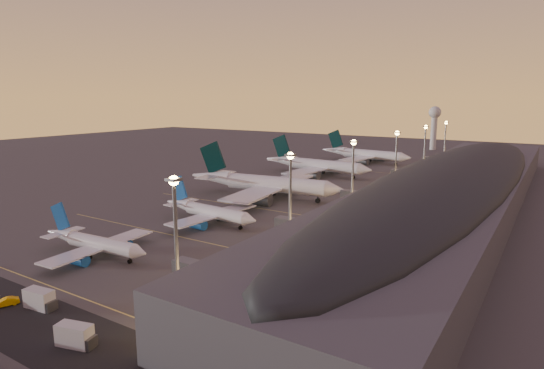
{
  "coord_description": "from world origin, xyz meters",
  "views": [
    {
      "loc": [
        91.51,
        -95.71,
        39.12
      ],
      "look_at": [
        2.0,
        45.0,
        7.0
      ],
      "focal_mm": 30.0,
      "sensor_mm": 36.0,
      "label": 1
    }
  ],
  "objects_px": {
    "airliner_narrow_south": "(94,243)",
    "baggage_tug_b": "(214,285)",
    "airliner_wide_near": "(263,183)",
    "airliner_wide_mid": "(316,165)",
    "service_van_d": "(5,302)",
    "radar_tower": "(434,121)",
    "catering_truck_a": "(41,300)",
    "airliner_narrow_north": "(209,211)",
    "airliner_wide_far": "(364,154)",
    "catering_truck_b": "(76,336)",
    "baggage_tug_a": "(165,294)"
  },
  "relations": [
    {
      "from": "airliner_narrow_south",
      "to": "baggage_tug_b",
      "type": "bearing_deg",
      "value": -2.34
    },
    {
      "from": "airliner_wide_near",
      "to": "airliner_wide_mid",
      "type": "height_order",
      "value": "airliner_wide_near"
    },
    {
      "from": "airliner_wide_mid",
      "to": "service_van_d",
      "type": "height_order",
      "value": "airliner_wide_mid"
    },
    {
      "from": "radar_tower",
      "to": "catering_truck_a",
      "type": "height_order",
      "value": "radar_tower"
    },
    {
      "from": "radar_tower",
      "to": "service_van_d",
      "type": "relative_size",
      "value": 6.92
    },
    {
      "from": "airliner_narrow_north",
      "to": "baggage_tug_b",
      "type": "height_order",
      "value": "airliner_narrow_north"
    },
    {
      "from": "airliner_narrow_south",
      "to": "service_van_d",
      "type": "bearing_deg",
      "value": -73.71
    },
    {
      "from": "airliner_wide_far",
      "to": "catering_truck_a",
      "type": "relative_size",
      "value": 8.79
    },
    {
      "from": "catering_truck_a",
      "to": "airliner_narrow_north",
      "type": "bearing_deg",
      "value": 93.67
    },
    {
      "from": "airliner_wide_far",
      "to": "airliner_narrow_north",
      "type": "bearing_deg",
      "value": -79.95
    },
    {
      "from": "radar_tower",
      "to": "baggage_tug_b",
      "type": "xyz_separation_m",
      "value": [
        23.21,
        -286.69,
        -21.4
      ]
    },
    {
      "from": "catering_truck_a",
      "to": "catering_truck_b",
      "type": "height_order",
      "value": "catering_truck_a"
    },
    {
      "from": "baggage_tug_a",
      "to": "service_van_d",
      "type": "distance_m",
      "value": 29.68
    },
    {
      "from": "airliner_wide_near",
      "to": "catering_truck_b",
      "type": "height_order",
      "value": "airliner_wide_near"
    },
    {
      "from": "baggage_tug_a",
      "to": "baggage_tug_b",
      "type": "height_order",
      "value": "baggage_tug_a"
    },
    {
      "from": "airliner_narrow_north",
      "to": "service_van_d",
      "type": "xyz_separation_m",
      "value": [
        5.74,
        -66.2,
        -2.79
      ]
    },
    {
      "from": "radar_tower",
      "to": "baggage_tug_b",
      "type": "relative_size",
      "value": 8.88
    },
    {
      "from": "airliner_narrow_south",
      "to": "service_van_d",
      "type": "relative_size",
      "value": 7.43
    },
    {
      "from": "airliner_wide_mid",
      "to": "baggage_tug_b",
      "type": "bearing_deg",
      "value": -67.35
    },
    {
      "from": "airliner_wide_mid",
      "to": "radar_tower",
      "type": "xyz_separation_m",
      "value": [
        22.97,
        149.85,
        16.8
      ]
    },
    {
      "from": "catering_truck_a",
      "to": "baggage_tug_b",
      "type": "bearing_deg",
      "value": 42.53
    },
    {
      "from": "radar_tower",
      "to": "service_van_d",
      "type": "xyz_separation_m",
      "value": [
        -4.6,
        -315.0,
        -21.1
      ]
    },
    {
      "from": "radar_tower",
      "to": "airliner_wide_far",
      "type": "bearing_deg",
      "value": -101.53
    },
    {
      "from": "radar_tower",
      "to": "baggage_tug_b",
      "type": "distance_m",
      "value": 288.42
    },
    {
      "from": "baggage_tug_b",
      "to": "catering_truck_a",
      "type": "xyz_separation_m",
      "value": [
        -21.18,
        -25.19,
        1.23
      ]
    },
    {
      "from": "baggage_tug_a",
      "to": "catering_truck_b",
      "type": "relative_size",
      "value": 0.61
    },
    {
      "from": "baggage_tug_a",
      "to": "radar_tower",
      "type": "bearing_deg",
      "value": 100.07
    },
    {
      "from": "airliner_narrow_north",
      "to": "airliner_wide_far",
      "type": "bearing_deg",
      "value": 97.82
    },
    {
      "from": "airliner_narrow_south",
      "to": "airliner_wide_far",
      "type": "bearing_deg",
      "value": 87.26
    },
    {
      "from": "airliner_narrow_north",
      "to": "radar_tower",
      "type": "bearing_deg",
      "value": 92.3
    },
    {
      "from": "radar_tower",
      "to": "catering_truck_b",
      "type": "height_order",
      "value": "radar_tower"
    },
    {
      "from": "airliner_narrow_south",
      "to": "airliner_wide_near",
      "type": "xyz_separation_m",
      "value": [
        -1.7,
        79.28,
        2.29
      ]
    },
    {
      "from": "catering_truck_a",
      "to": "catering_truck_b",
      "type": "relative_size",
      "value": 0.99
    },
    {
      "from": "radar_tower",
      "to": "catering_truck_a",
      "type": "relative_size",
      "value": 4.81
    },
    {
      "from": "airliner_wide_mid",
      "to": "baggage_tug_a",
      "type": "distance_m",
      "value": 151.74
    },
    {
      "from": "baggage_tug_b",
      "to": "service_van_d",
      "type": "bearing_deg",
      "value": -142.44
    },
    {
      "from": "airliner_wide_mid",
      "to": "airliner_wide_far",
      "type": "xyz_separation_m",
      "value": [
        4.08,
        57.22,
        -0.18
      ]
    },
    {
      "from": "airliner_wide_mid",
      "to": "radar_tower",
      "type": "distance_m",
      "value": 152.53
    },
    {
      "from": "airliner_wide_near",
      "to": "radar_tower",
      "type": "height_order",
      "value": "radar_tower"
    },
    {
      "from": "airliner_narrow_north",
      "to": "airliner_wide_near",
      "type": "height_order",
      "value": "airliner_wide_near"
    },
    {
      "from": "airliner_narrow_south",
      "to": "service_van_d",
      "type": "height_order",
      "value": "airliner_narrow_south"
    },
    {
      "from": "airliner_narrow_south",
      "to": "airliner_narrow_north",
      "type": "xyz_separation_m",
      "value": [
        4.32,
        38.98,
        0.34
      ]
    },
    {
      "from": "radar_tower",
      "to": "catering_truck_b",
      "type": "relative_size",
      "value": 4.77
    },
    {
      "from": "airliner_wide_far",
      "to": "catering_truck_b",
      "type": "bearing_deg",
      "value": -73.35
    },
    {
      "from": "airliner_wide_near",
      "to": "service_van_d",
      "type": "bearing_deg",
      "value": -90.32
    },
    {
      "from": "catering_truck_b",
      "to": "airliner_narrow_north",
      "type": "bearing_deg",
      "value": 98.77
    },
    {
      "from": "airliner_wide_far",
      "to": "baggage_tug_a",
      "type": "bearing_deg",
      "value": -72.77
    },
    {
      "from": "airliner_wide_near",
      "to": "airliner_wide_mid",
      "type": "relative_size",
      "value": 1.08
    },
    {
      "from": "airliner_narrow_south",
      "to": "catering_truck_b",
      "type": "relative_size",
      "value": 5.12
    },
    {
      "from": "airliner_narrow_north",
      "to": "radar_tower",
      "type": "xyz_separation_m",
      "value": [
        10.33,
        248.8,
        18.31
      ]
    }
  ]
}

